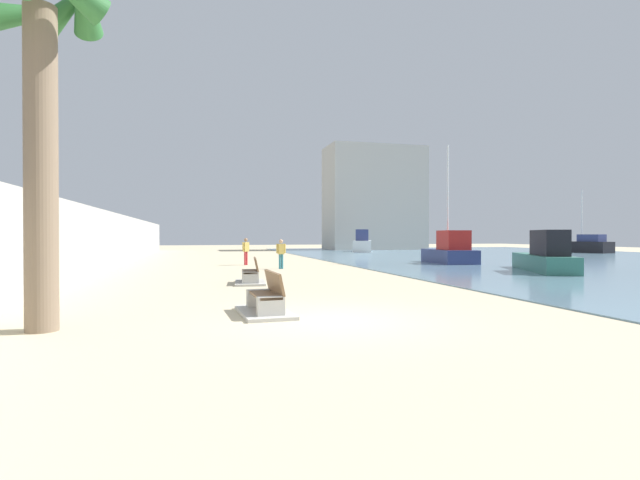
% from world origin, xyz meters
% --- Properties ---
extents(ground_plane, '(120.00, 120.00, 0.00)m').
position_xyz_m(ground_plane, '(0.00, 18.00, 0.00)').
color(ground_plane, '#C6B793').
extents(seawall, '(0.80, 64.00, 3.05)m').
position_xyz_m(seawall, '(-7.50, 18.00, 1.53)').
color(seawall, '#ADAAA3').
rests_on(seawall, ground).
extents(water_bay, '(36.00, 68.00, 0.04)m').
position_xyz_m(water_bay, '(24.00, 18.00, 0.02)').
color(water_bay, '#6B8EA3').
rests_on(water_bay, ground).
extents(palm_tree, '(2.72, 2.76, 7.22)m').
position_xyz_m(palm_tree, '(-5.61, 0.27, 5.11)').
color(palm_tree, '#7A6651').
rests_on(palm_tree, ground).
extents(bench_near, '(1.21, 2.16, 0.98)m').
position_xyz_m(bench_near, '(-1.22, 1.10, 0.23)').
color(bench_near, '#ADAAA3').
rests_on(bench_near, ground).
extents(bench_far, '(1.29, 2.19, 0.98)m').
position_xyz_m(bench_far, '(-0.80, 8.08, 0.23)').
color(bench_far, '#ADAAA3').
rests_on(bench_far, ground).
extents(person_walking, '(0.45, 0.35, 1.64)m').
position_xyz_m(person_walking, '(0.13, 19.21, 0.95)').
color(person_walking, '#B22D33').
rests_on(person_walking, ground).
extents(person_standing, '(0.53, 0.22, 1.60)m').
position_xyz_m(person_standing, '(1.63, 15.41, 0.92)').
color(person_standing, teal).
rests_on(person_standing, ground).
extents(boat_distant, '(3.92, 6.34, 2.03)m').
position_xyz_m(boat_distant, '(13.86, 10.01, 0.77)').
color(boat_distant, '#337060').
rests_on(boat_distant, water_bay).
extents(boat_mid_bay, '(2.57, 4.59, 7.59)m').
position_xyz_m(boat_mid_bay, '(12.90, 17.34, 0.81)').
color(boat_mid_bay, navy).
rests_on(boat_mid_bay, water_bay).
extents(boat_outer, '(2.83, 5.49, 6.43)m').
position_xyz_m(boat_outer, '(35.63, 30.14, 0.77)').
color(boat_outer, black).
rests_on(boat_outer, water_bay).
extents(boat_far_left, '(3.35, 4.83, 2.38)m').
position_xyz_m(boat_far_left, '(14.40, 38.15, 0.92)').
color(boat_far_left, white).
rests_on(boat_far_left, water_bay).
extents(harbor_building, '(12.00, 6.00, 12.78)m').
position_xyz_m(harbor_building, '(18.78, 46.00, 6.39)').
color(harbor_building, '#ADAAA3').
rests_on(harbor_building, ground).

